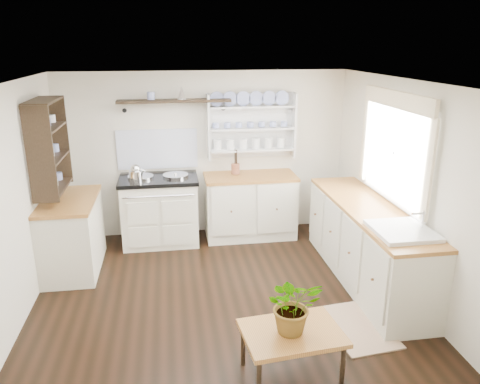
# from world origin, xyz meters

# --- Properties ---
(floor) EXTENTS (4.00, 3.80, 0.01)m
(floor) POSITION_xyz_m (0.00, 0.00, 0.00)
(floor) COLOR black
(floor) RESTS_ON ground
(wall_back) EXTENTS (4.00, 0.02, 2.30)m
(wall_back) POSITION_xyz_m (0.00, 1.90, 1.15)
(wall_back) COLOR beige
(wall_back) RESTS_ON ground
(wall_right) EXTENTS (0.02, 3.80, 2.30)m
(wall_right) POSITION_xyz_m (2.00, 0.00, 1.15)
(wall_right) COLOR beige
(wall_right) RESTS_ON ground
(wall_left) EXTENTS (0.02, 3.80, 2.30)m
(wall_left) POSITION_xyz_m (-2.00, 0.00, 1.15)
(wall_left) COLOR beige
(wall_left) RESTS_ON ground
(ceiling) EXTENTS (4.00, 3.80, 0.01)m
(ceiling) POSITION_xyz_m (0.00, 0.00, 2.30)
(ceiling) COLOR white
(ceiling) RESTS_ON wall_back
(window) EXTENTS (0.08, 1.55, 1.22)m
(window) POSITION_xyz_m (1.95, 0.15, 1.56)
(window) COLOR white
(window) RESTS_ON wall_right
(aga_cooker) EXTENTS (1.05, 0.73, 0.96)m
(aga_cooker) POSITION_xyz_m (-0.66, 1.57, 0.48)
(aga_cooker) COLOR silver
(aga_cooker) RESTS_ON floor
(back_cabinets) EXTENTS (1.27, 0.63, 0.90)m
(back_cabinets) POSITION_xyz_m (0.60, 1.60, 0.46)
(back_cabinets) COLOR #ECE6CC
(back_cabinets) RESTS_ON floor
(right_cabinets) EXTENTS (0.62, 2.43, 0.90)m
(right_cabinets) POSITION_xyz_m (1.70, 0.10, 0.46)
(right_cabinets) COLOR #ECE6CC
(right_cabinets) RESTS_ON floor
(belfast_sink) EXTENTS (0.55, 0.60, 0.45)m
(belfast_sink) POSITION_xyz_m (1.70, -0.65, 0.80)
(belfast_sink) COLOR white
(belfast_sink) RESTS_ON right_cabinets
(left_cabinets) EXTENTS (0.62, 1.13, 0.90)m
(left_cabinets) POSITION_xyz_m (-1.70, 0.90, 0.46)
(left_cabinets) COLOR #ECE6CC
(left_cabinets) RESTS_ON floor
(plate_rack) EXTENTS (1.20, 0.22, 0.90)m
(plate_rack) POSITION_xyz_m (0.65, 1.86, 1.56)
(plate_rack) COLOR white
(plate_rack) RESTS_ON wall_back
(high_shelf) EXTENTS (1.50, 0.29, 0.16)m
(high_shelf) POSITION_xyz_m (-0.40, 1.78, 1.91)
(high_shelf) COLOR black
(high_shelf) RESTS_ON wall_back
(left_shelving) EXTENTS (0.28, 0.80, 1.05)m
(left_shelving) POSITION_xyz_m (-1.84, 0.90, 1.55)
(left_shelving) COLOR black
(left_shelving) RESTS_ON wall_left
(kettle) EXTENTS (0.18, 0.18, 0.22)m
(kettle) POSITION_xyz_m (-0.94, 1.45, 1.04)
(kettle) COLOR silver
(kettle) RESTS_ON aga_cooker
(utensil_crock) EXTENTS (0.12, 0.12, 0.14)m
(utensil_crock) POSITION_xyz_m (0.40, 1.68, 0.98)
(utensil_crock) COLOR brown
(utensil_crock) RESTS_ON back_cabinets
(center_table) EXTENTS (0.85, 0.65, 0.43)m
(center_table) POSITION_xyz_m (0.42, -1.40, 0.39)
(center_table) COLOR brown
(center_table) RESTS_ON floor
(potted_plant) EXTENTS (0.44, 0.38, 0.48)m
(potted_plant) POSITION_xyz_m (0.42, -1.40, 0.67)
(potted_plant) COLOR #3F7233
(potted_plant) RESTS_ON center_table
(floor_rug) EXTENTS (0.64, 0.91, 0.02)m
(floor_rug) POSITION_xyz_m (1.23, -0.83, 0.01)
(floor_rug) COLOR #876C4E
(floor_rug) RESTS_ON floor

